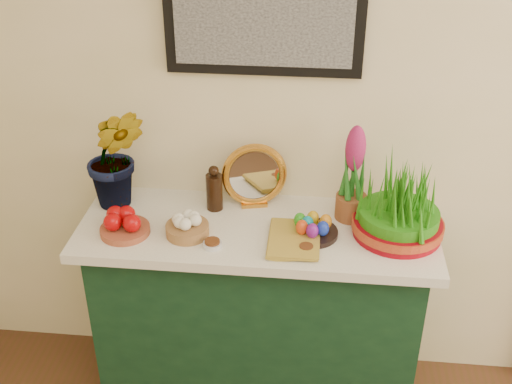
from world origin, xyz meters
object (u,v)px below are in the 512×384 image
at_px(sideboard, 257,316).
at_px(book, 268,237).
at_px(mirror, 254,176).
at_px(wheatgrass_sabzeh, 400,206).
at_px(hyacinth_green, 114,141).

bearing_deg(sideboard, book, -63.72).
bearing_deg(sideboard, mirror, 100.05).
bearing_deg(mirror, book, -73.27).
height_order(book, wheatgrass_sabzeh, wheatgrass_sabzeh).
bearing_deg(mirror, hyacinth_green, -173.42).
bearing_deg(mirror, wheatgrass_sabzeh, -16.72).
xyz_separation_m(mirror, book, (0.08, -0.27, -0.11)).
relative_size(hyacinth_green, wheatgrass_sabzeh, 1.65).
bearing_deg(book, mirror, 106.63).
distance_m(mirror, wheatgrass_sabzeh, 0.59).
bearing_deg(wheatgrass_sabzeh, book, -168.41).
bearing_deg(sideboard, wheatgrass_sabzeh, -0.60).
bearing_deg(hyacinth_green, book, -23.27).
bearing_deg(wheatgrass_sabzeh, mirror, 163.28).
xyz_separation_m(sideboard, mirror, (-0.03, 0.16, 0.59)).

